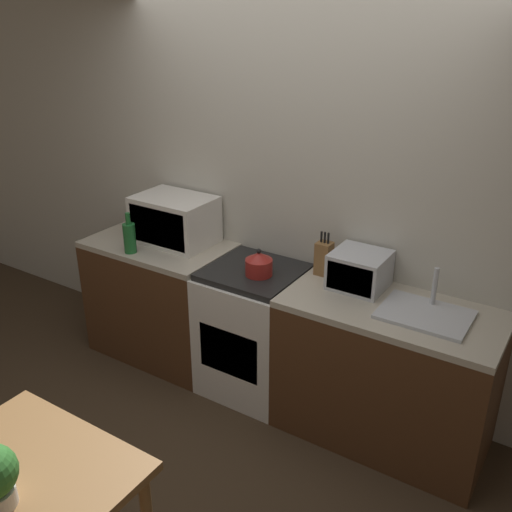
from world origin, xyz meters
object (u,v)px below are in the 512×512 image
(toaster_oven, at_px, (359,270))
(dining_table, at_px, (24,494))
(bottle, at_px, (130,237))
(kettle, at_px, (259,264))
(stove_range, at_px, (254,330))
(microwave, at_px, (175,220))

(toaster_oven, height_order, dining_table, toaster_oven)
(bottle, relative_size, dining_table, 0.33)
(kettle, bearing_deg, dining_table, -89.30)
(bottle, height_order, dining_table, bottle)
(stove_range, distance_m, kettle, 0.53)
(kettle, relative_size, dining_table, 0.21)
(kettle, xyz_separation_m, toaster_oven, (0.59, 0.19, 0.03))
(bottle, xyz_separation_m, dining_table, (0.96, -1.63, -0.35))
(toaster_oven, xyz_separation_m, dining_table, (-0.57, -1.99, -0.35))
(stove_range, bearing_deg, dining_table, -87.23)
(stove_range, bearing_deg, toaster_oven, 11.61)
(dining_table, bearing_deg, kettle, 90.70)
(bottle, bearing_deg, stove_range, 14.40)
(stove_range, relative_size, microwave, 1.64)
(toaster_oven, bearing_deg, microwave, -178.24)
(bottle, distance_m, toaster_oven, 1.57)
(kettle, xyz_separation_m, bottle, (-0.93, -0.17, 0.03))
(microwave, relative_size, dining_table, 0.63)
(kettle, distance_m, microwave, 0.82)
(microwave, xyz_separation_m, bottle, (-0.14, -0.32, -0.06))
(stove_range, height_order, kettle, kettle)
(toaster_oven, bearing_deg, kettle, -162.68)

